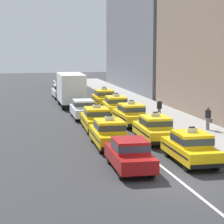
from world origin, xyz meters
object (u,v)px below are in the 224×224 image
Objects in this scene: taxi_left_third at (96,118)px; taxi_right_fourth at (116,105)px; taxi_right_second at (155,128)px; taxi_right_third at (131,114)px; taxi_left_second at (109,133)px; pedestrian_by_storefront at (208,118)px; box_truck_left_fifth at (70,88)px; sedan_left_sixth at (61,91)px; taxi_right_fifth at (104,98)px; taxi_right_nearest at (191,147)px; pedestrian_near_crosswalk at (159,109)px; sedan_left_fourth at (83,109)px; sedan_left_nearest at (130,154)px.

taxi_left_third is 1.00× the size of taxi_right_fourth.
taxi_right_third is (0.07, 6.11, 0.00)m from taxi_right_second.
taxi_left_second reaches higher than pedestrian_by_storefront.
taxi_left_third is 2.86× the size of pedestrian_by_storefront.
pedestrian_by_storefront is (4.64, -3.65, 0.08)m from taxi_right_third.
pedestrian_by_storefront is at bearing -63.57° from box_truck_left_fifth.
pedestrian_by_storefront is at bearing 27.57° from taxi_right_second.
taxi_right_second is (3.10, -24.89, 0.03)m from sedan_left_sixth.
taxi_right_third reaches higher than pedestrian_by_storefront.
taxi_right_nearest is at bearing -90.12° from taxi_right_fifth.
taxi_left_third reaches higher than pedestrian_near_crosswalk.
taxi_right_second is (2.95, -10.11, 0.03)m from sedan_left_fourth.
taxi_right_second is (-0.20, 5.44, 0.00)m from taxi_right_nearest.
sedan_left_fourth is 7.86m from box_truck_left_fifth.
box_truck_left_fifth reaches higher than sedan_left_fourth.
box_truck_left_fifth is 18.18m from taxi_right_second.
taxi_right_nearest is 1.00× the size of taxi_right_second.
box_truck_left_fifth is 17.28m from pedestrian_by_storefront.
pedestrian_near_crosswalk is 5.57m from pedestrian_by_storefront.
box_truck_left_fifth is 7.04m from sedan_left_sixth.
taxi_left_second is 1.00× the size of taxi_right_second.
taxi_left_third and taxi_right_second have the same top height.
sedan_left_nearest is 0.94× the size of taxi_right_fifth.
taxi_left_second reaches higher than sedan_left_sixth.
taxi_left_second is 10.91m from sedan_left_fourth.
box_truck_left_fifth is (0.26, 24.00, 0.93)m from sedan_left_nearest.
pedestrian_by_storefront is (7.66, -7.65, 0.11)m from sedan_left_fourth.
taxi_right_fifth is at bearing 88.55° from taxi_right_fourth.
sedan_left_fourth is at bearing 89.00° from sedan_left_nearest.
taxi_right_second is at bearing -73.73° from sedan_left_fourth.
taxi_right_fifth is (3.20, 6.96, 0.03)m from sedan_left_fourth.
sedan_left_sixth is 0.93× the size of taxi_right_fourth.
taxi_right_fourth is at bearing 75.05° from taxi_left_second.
taxi_right_fifth is (3.35, -7.83, 0.03)m from sedan_left_sixth.
taxi_right_fifth is at bearing 89.16° from taxi_right_second.
taxi_right_nearest reaches higher than sedan_left_sixth.
pedestrian_near_crosswalk is (5.81, -2.40, 0.12)m from sedan_left_fourth.
pedestrian_by_storefront is at bearing 60.32° from taxi_right_nearest.
taxi_right_nearest is 1.00× the size of taxi_right_third.
pedestrian_near_crosswalk is (2.75, -3.58, 0.09)m from taxi_right_fourth.
taxi_right_third is at bearing 74.86° from sedan_left_nearest.
taxi_left_third is 1.01× the size of taxi_right_second.
taxi_right_fourth and taxi_right_fifth have the same top height.
sedan_left_sixth is 13.98m from taxi_right_fourth.
taxi_left_second is at bearing 88.82° from sedan_left_nearest.
taxi_right_second is at bearing -82.90° from sedan_left_sixth.
taxi_left_third is 3.27m from taxi_right_third.
sedan_left_fourth is at bearing 157.53° from pedestrian_near_crosswalk.
taxi_right_fourth is 5.78m from taxi_right_fifth.
sedan_left_fourth is 3.28m from taxi_right_fourth.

